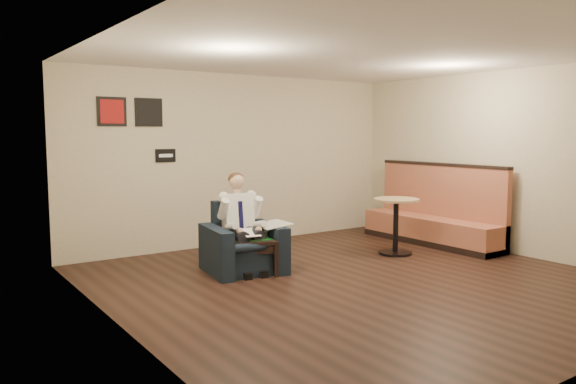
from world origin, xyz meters
TOP-DOWN VIEW (x-y plane):
  - ground at (0.00, 0.00)m, footprint 6.00×6.00m
  - wall_back at (0.00, 3.00)m, footprint 6.00×0.02m
  - wall_left at (-3.00, 0.00)m, footprint 0.02×6.00m
  - wall_right at (3.00, 0.00)m, footprint 0.02×6.00m
  - ceiling at (0.00, 0.00)m, footprint 6.00×6.00m
  - seating_sign at (-1.30, 2.98)m, footprint 0.32×0.02m
  - art_print_left at (-2.10, 2.98)m, footprint 0.42×0.03m
  - art_print_right at (-1.55, 2.98)m, footprint 0.42×0.03m
  - armchair at (-0.95, 1.25)m, footprint 1.08×1.08m
  - seated_man at (-0.97, 1.13)m, footprint 0.73×0.98m
  - lap_papers at (-0.98, 1.04)m, footprint 0.23×0.32m
  - newspaper at (-0.58, 1.10)m, footprint 0.45×0.54m
  - side_table at (-0.88, 1.10)m, footprint 0.75×0.75m
  - green_folder at (-0.91, 1.09)m, footprint 0.54×0.45m
  - coffee_mug at (-0.66, 1.13)m, footprint 0.11×0.11m
  - smartphone at (-0.76, 1.23)m, footprint 0.16×0.14m
  - banquette at (2.59, 1.11)m, footprint 0.61×2.58m
  - cafe_table at (1.51, 0.87)m, footprint 0.91×0.91m

SIDE VIEW (x-z plane):
  - ground at x=0.00m, z-range 0.00..0.00m
  - side_table at x=-0.88m, z-range 0.00..0.46m
  - cafe_table at x=1.51m, z-range 0.00..0.85m
  - armchair at x=-0.95m, z-range 0.00..0.92m
  - smartphone at x=-0.76m, z-range 0.46..0.47m
  - green_folder at x=-0.91m, z-range 0.46..0.48m
  - coffee_mug at x=-0.66m, z-range 0.46..0.56m
  - lap_papers at x=-0.98m, z-range 0.56..0.57m
  - newspaper at x=-0.58m, z-range 0.62..0.63m
  - seated_man at x=-0.97m, z-range 0.00..1.26m
  - banquette at x=2.59m, z-range 0.00..1.32m
  - wall_back at x=0.00m, z-range 0.00..2.80m
  - wall_left at x=-3.00m, z-range 0.00..2.80m
  - wall_right at x=3.00m, z-range 0.00..2.80m
  - seating_sign at x=-1.30m, z-range 1.40..1.60m
  - art_print_left at x=-2.10m, z-range 1.94..2.36m
  - art_print_right at x=-1.55m, z-range 1.94..2.36m
  - ceiling at x=0.00m, z-range 2.79..2.81m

